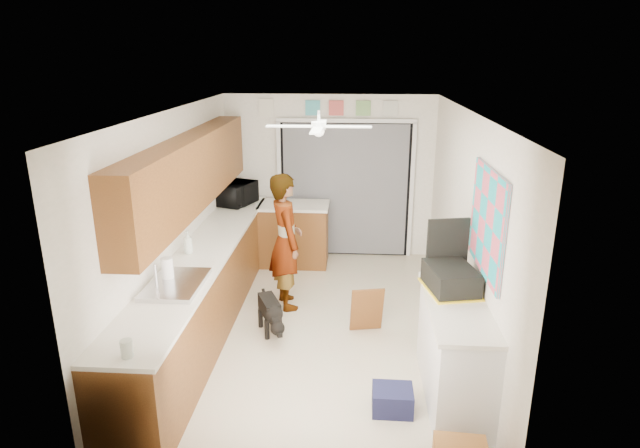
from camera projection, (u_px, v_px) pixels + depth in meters
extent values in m
plane|color=beige|center=(318.00, 327.00, 6.28)|extent=(5.00, 5.00, 0.00)
plane|color=white|center=(317.00, 111.00, 5.52)|extent=(5.00, 5.00, 0.00)
plane|color=white|center=(329.00, 177.00, 8.27)|extent=(3.20, 0.00, 3.20)
plane|color=white|center=(290.00, 343.00, 3.52)|extent=(3.20, 0.00, 3.20)
plane|color=white|center=(176.00, 223.00, 6.00)|extent=(0.00, 5.00, 5.00)
plane|color=white|center=(464.00, 229.00, 5.79)|extent=(0.00, 5.00, 5.00)
cube|color=brown|center=(207.00, 289.00, 6.23)|extent=(0.60, 4.80, 0.90)
cube|color=white|center=(205.00, 252.00, 6.08)|extent=(0.62, 4.80, 0.04)
cube|color=brown|center=(191.00, 172.00, 6.01)|extent=(0.32, 4.00, 0.80)
cube|color=silver|center=(176.00, 285.00, 5.12)|extent=(0.50, 0.76, 0.06)
cylinder|color=silver|center=(156.00, 275.00, 5.10)|extent=(0.03, 0.03, 0.22)
cube|color=brown|center=(294.00, 235.00, 8.07)|extent=(1.00, 0.60, 0.90)
cube|color=white|center=(294.00, 205.00, 7.93)|extent=(1.04, 0.64, 0.04)
cube|color=black|center=(345.00, 190.00, 8.29)|extent=(2.00, 0.06, 2.10)
cube|color=gray|center=(345.00, 191.00, 8.25)|extent=(1.90, 0.03, 2.05)
cube|color=white|center=(280.00, 189.00, 8.33)|extent=(0.06, 0.04, 2.10)
cube|color=white|center=(411.00, 192.00, 8.20)|extent=(0.06, 0.04, 2.10)
cube|color=white|center=(346.00, 121.00, 7.94)|extent=(2.10, 0.04, 0.06)
cube|color=#47B2BF|center=(313.00, 108.00, 7.94)|extent=(0.22, 0.02, 0.22)
cube|color=#CE504D|center=(336.00, 108.00, 7.92)|extent=(0.22, 0.02, 0.22)
cube|color=#76AB62|center=(363.00, 108.00, 7.89)|extent=(0.22, 0.02, 0.22)
cube|color=silver|center=(390.00, 108.00, 7.87)|extent=(0.22, 0.02, 0.22)
cube|color=silver|center=(266.00, 108.00, 7.99)|extent=(0.22, 0.02, 0.26)
cube|color=white|center=(454.00, 352.00, 4.91)|extent=(0.50, 1.40, 0.90)
cube|color=white|center=(457.00, 306.00, 4.77)|extent=(0.54, 1.44, 0.04)
cube|color=#E5546C|center=(487.00, 222.00, 4.72)|extent=(0.03, 1.15, 0.95)
cube|color=white|center=(319.00, 126.00, 5.76)|extent=(1.14, 1.14, 0.24)
imported|color=black|center=(237.00, 194.00, 7.87)|extent=(0.57, 0.69, 0.32)
imported|color=silver|center=(188.00, 242.00, 5.94)|extent=(0.13, 0.13, 0.26)
cylinder|color=silver|center=(127.00, 349.00, 3.91)|extent=(0.10, 0.10, 0.14)
cylinder|color=white|center=(168.00, 270.00, 5.19)|extent=(0.14, 0.14, 0.25)
cube|color=black|center=(451.00, 279.00, 5.01)|extent=(0.51, 0.61, 0.23)
cube|color=yellow|center=(450.00, 289.00, 5.05)|extent=(0.55, 0.66, 0.02)
cube|color=black|center=(448.00, 243.00, 5.21)|extent=(0.42, 0.12, 0.50)
cube|color=#161838|center=(392.00, 400.00, 4.79)|extent=(0.37, 0.31, 0.22)
cube|color=brown|center=(367.00, 310.00, 6.10)|extent=(0.39, 0.22, 0.55)
imported|color=white|center=(286.00, 241.00, 6.59)|extent=(0.61, 0.73, 1.72)
cube|color=black|center=(270.00, 313.00, 6.12)|extent=(0.47, 0.65, 0.47)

